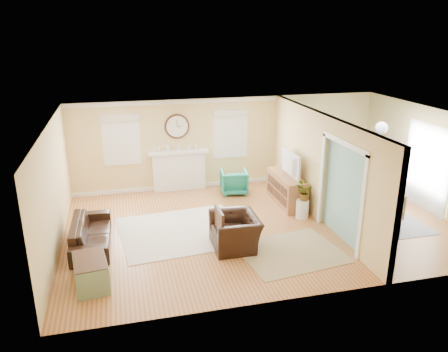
# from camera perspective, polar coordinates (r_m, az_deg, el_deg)

# --- Properties ---
(floor) EXTENTS (9.00, 9.00, 0.00)m
(floor) POSITION_cam_1_polar(r_m,az_deg,el_deg) (10.53, 4.65, -6.37)
(floor) COLOR brown
(floor) RESTS_ON ground
(wall_back) EXTENTS (9.00, 0.02, 2.60)m
(wall_back) POSITION_cam_1_polar(r_m,az_deg,el_deg) (12.81, 0.58, 4.47)
(wall_back) COLOR #E2C373
(wall_back) RESTS_ON ground
(wall_front) EXTENTS (9.00, 0.02, 2.60)m
(wall_front) POSITION_cam_1_polar(r_m,az_deg,el_deg) (7.47, 12.20, -6.71)
(wall_front) COLOR #E2C373
(wall_front) RESTS_ON ground
(wall_left) EXTENTS (0.02, 6.00, 2.60)m
(wall_left) POSITION_cam_1_polar(r_m,az_deg,el_deg) (9.66, -21.39, -1.68)
(wall_left) COLOR #E2C373
(wall_left) RESTS_ON ground
(wall_right) EXTENTS (0.02, 6.00, 2.60)m
(wall_right) POSITION_cam_1_polar(r_m,az_deg,el_deg) (12.21, 25.31, 1.92)
(wall_right) COLOR #E2C373
(wall_right) RESTS_ON ground
(ceiling) EXTENTS (9.00, 6.00, 0.02)m
(ceiling) POSITION_cam_1_polar(r_m,az_deg,el_deg) (9.72, 5.06, 7.65)
(ceiling) COLOR white
(ceiling) RESTS_ON wall_back
(partition) EXTENTS (0.17, 6.00, 2.60)m
(partition) POSITION_cam_1_polar(r_m,az_deg,el_deg) (10.83, 11.98, 1.70)
(partition) COLOR #E2C373
(partition) RESTS_ON ground
(fireplace) EXTENTS (1.70, 0.30, 1.17)m
(fireplace) POSITION_cam_1_polar(r_m,az_deg,el_deg) (12.61, -5.91, 0.82)
(fireplace) COLOR white
(fireplace) RESTS_ON ground
(wall_clock) EXTENTS (0.70, 0.07, 0.70)m
(wall_clock) POSITION_cam_1_polar(r_m,az_deg,el_deg) (12.37, -6.16, 6.47)
(wall_clock) COLOR #452D1B
(wall_clock) RESTS_ON wall_back
(window_left) EXTENTS (1.05, 0.13, 1.42)m
(window_left) POSITION_cam_1_polar(r_m,az_deg,el_deg) (12.30, -13.31, 5.08)
(window_left) COLOR white
(window_left) RESTS_ON wall_back
(window_right) EXTENTS (1.05, 0.13, 1.42)m
(window_right) POSITION_cam_1_polar(r_m,az_deg,el_deg) (12.69, 0.86, 6.00)
(window_right) COLOR white
(window_right) RESTS_ON wall_back
(french_doors) EXTENTS (0.06, 1.70, 2.20)m
(french_doors) POSITION_cam_1_polar(r_m,az_deg,el_deg) (12.24, 25.02, 1.01)
(french_doors) COLOR white
(french_doors) RESTS_ON ground
(pendant) EXTENTS (0.30, 0.30, 0.55)m
(pendant) POSITION_cam_1_polar(r_m,az_deg,el_deg) (11.12, 19.88, 5.92)
(pendant) COLOR gold
(pendant) RESTS_ON ceiling
(rug_cream) EXTENTS (2.97, 2.64, 0.01)m
(rug_cream) POSITION_cam_1_polar(r_m,az_deg,el_deg) (10.22, -5.54, -7.15)
(rug_cream) COLOR beige
(rug_cream) RESTS_ON floor
(rug_jute) EXTENTS (2.26, 1.94, 0.01)m
(rug_jute) POSITION_cam_1_polar(r_m,az_deg,el_deg) (9.38, 8.72, -9.82)
(rug_jute) COLOR tan
(rug_jute) RESTS_ON floor
(rug_grey) EXTENTS (2.26, 2.83, 0.01)m
(rug_grey) POSITION_cam_1_polar(r_m,az_deg,el_deg) (11.56, 17.72, -4.85)
(rug_grey) COLOR gray
(rug_grey) RESTS_ON floor
(sofa) EXTENTS (0.81, 2.00, 0.58)m
(sofa) POSITION_cam_1_polar(r_m,az_deg,el_deg) (9.85, -16.95, -7.15)
(sofa) COLOR black
(sofa) RESTS_ON floor
(eames_chair) EXTENTS (0.97, 1.10, 0.71)m
(eames_chair) POSITION_cam_1_polar(r_m,az_deg,el_deg) (9.36, 1.48, -7.28)
(eames_chair) COLOR black
(eames_chair) RESTS_ON floor
(green_chair) EXTENTS (0.81, 0.83, 0.68)m
(green_chair) POSITION_cam_1_polar(r_m,az_deg,el_deg) (12.35, 1.30, -0.74)
(green_chair) COLOR #21806A
(green_chair) RESTS_ON floor
(trunk) EXTENTS (0.68, 1.00, 0.54)m
(trunk) POSITION_cam_1_polar(r_m,az_deg,el_deg) (8.44, -16.99, -11.94)
(trunk) COLOR gray
(trunk) RESTS_ON floor
(credenza) EXTENTS (0.55, 1.63, 0.80)m
(credenza) POSITION_cam_1_polar(r_m,az_deg,el_deg) (11.71, 8.15, -1.74)
(credenza) COLOR #9C663D
(credenza) RESTS_ON floor
(tv) EXTENTS (0.15, 1.11, 0.64)m
(tv) POSITION_cam_1_polar(r_m,az_deg,el_deg) (11.47, 8.23, 1.62)
(tv) COLOR black
(tv) RESTS_ON credenza
(garden_stool) EXTENTS (0.31, 0.31, 0.46)m
(garden_stool) POSITION_cam_1_polar(r_m,az_deg,el_deg) (10.97, 10.19, -4.25)
(garden_stool) COLOR white
(garden_stool) RESTS_ON floor
(potted_plant) EXTENTS (0.53, 0.53, 0.45)m
(potted_plant) POSITION_cam_1_polar(r_m,az_deg,el_deg) (10.80, 10.32, -2.05)
(potted_plant) COLOR #337F33
(potted_plant) RESTS_ON garden_stool
(dining_table) EXTENTS (1.33, 1.97, 0.64)m
(dining_table) POSITION_cam_1_polar(r_m,az_deg,el_deg) (11.44, 17.88, -3.41)
(dining_table) COLOR #452D1B
(dining_table) RESTS_ON floor
(dining_chair_n) EXTENTS (0.46, 0.46, 1.04)m
(dining_chair_n) POSITION_cam_1_polar(r_m,az_deg,el_deg) (12.19, 15.92, -0.37)
(dining_chair_n) COLOR gray
(dining_chair_n) RESTS_ON floor
(dining_chair_s) EXTENTS (0.49, 0.49, 0.99)m
(dining_chair_s) POSITION_cam_1_polar(r_m,az_deg,el_deg) (10.40, 20.85, -4.42)
(dining_chair_s) COLOR gray
(dining_chair_s) RESTS_ON floor
(dining_chair_w) EXTENTS (0.45, 0.45, 0.93)m
(dining_chair_w) POSITION_cam_1_polar(r_m,az_deg,el_deg) (10.99, 15.12, -2.78)
(dining_chair_w) COLOR white
(dining_chair_w) RESTS_ON floor
(dining_chair_e) EXTENTS (0.56, 0.56, 1.03)m
(dining_chair_e) POSITION_cam_1_polar(r_m,az_deg,el_deg) (11.74, 20.60, -1.64)
(dining_chair_e) COLOR gray
(dining_chair_e) RESTS_ON floor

